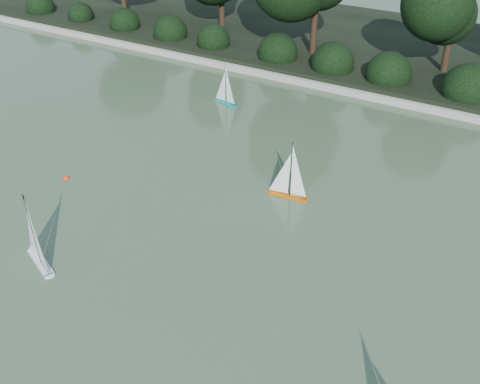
% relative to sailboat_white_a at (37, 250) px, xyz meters
% --- Properties ---
extents(ground, '(80.00, 80.00, 0.00)m').
position_rel_sailboat_white_a_xyz_m(ground, '(2.55, 0.88, -0.24)').
color(ground, '#354328').
rests_on(ground, ground).
extents(pond_coping, '(40.00, 0.35, 0.18)m').
position_rel_sailboat_white_a_xyz_m(pond_coping, '(2.55, 9.88, -0.15)').
color(pond_coping, gray).
rests_on(pond_coping, ground).
extents(far_bank, '(40.00, 8.00, 0.30)m').
position_rel_sailboat_white_a_xyz_m(far_bank, '(2.55, 13.88, -0.09)').
color(far_bank, black).
rests_on(far_bank, ground).
extents(shrub_hedge, '(29.10, 1.10, 1.10)m').
position_rel_sailboat_white_a_xyz_m(shrub_hedge, '(2.55, 10.78, 0.21)').
color(shrub_hedge, black).
rests_on(shrub_hedge, ground).
extents(sailboat_white_a, '(1.07, 0.59, 1.52)m').
position_rel_sailboat_white_a_xyz_m(sailboat_white_a, '(0.00, 0.00, 0.00)').
color(sailboat_white_a, silver).
rests_on(sailboat_white_a, ground).
extents(sailboat_orange, '(0.97, 0.24, 1.31)m').
position_rel_sailboat_white_a_xyz_m(sailboat_orange, '(2.63, 4.11, -0.03)').
color(sailboat_orange, '#CD5304').
rests_on(sailboat_orange, ground).
extents(sailboat_teal, '(0.89, 0.35, 1.22)m').
position_rel_sailboat_white_a_xyz_m(sailboat_teal, '(-1.03, 7.51, -0.05)').
color(sailboat_teal, '#018F8A').
rests_on(sailboat_teal, ground).
extents(race_buoy, '(0.14, 0.14, 0.14)m').
position_rel_sailboat_white_a_xyz_m(race_buoy, '(-1.69, 2.30, -0.24)').
color(race_buoy, red).
rests_on(race_buoy, ground).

